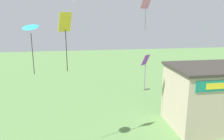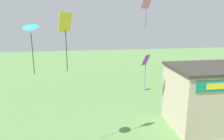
{
  "view_description": "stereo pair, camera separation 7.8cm",
  "coord_description": "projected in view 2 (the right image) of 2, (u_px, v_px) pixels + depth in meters",
  "views": [
    {
      "loc": [
        -2.31,
        -7.19,
        10.06
      ],
      "look_at": [
        0.0,
        7.64,
        6.4
      ],
      "focal_mm": 35.0,
      "sensor_mm": 36.0,
      "label": 1
    },
    {
      "loc": [
        -2.23,
        -7.2,
        10.06
      ],
      "look_at": [
        0.0,
        7.64,
        6.4
      ],
      "focal_mm": 35.0,
      "sensor_mm": 36.0,
      "label": 2
    }
  ],
  "objects": [
    {
      "name": "kite_cyan_delta",
      "position": [
        31.0,
        29.0,
        13.93
      ],
      "size": [
        1.28,
        1.26,
        3.34
      ],
      "color": "#2DB2C6"
    },
    {
      "name": "kite_pink_diamond",
      "position": [
        146.0,
        6.0,
        22.43
      ],
      "size": [
        1.1,
        0.91,
        3.33
      ],
      "color": "pink"
    },
    {
      "name": "seaside_building",
      "position": [
        208.0,
        96.0,
        20.25
      ],
      "size": [
        7.16,
        5.62,
        5.74
      ],
      "color": "#B7A88E",
      "rests_on": "ground_plane"
    },
    {
      "name": "kite_yellow_diamond",
      "position": [
        65.0,
        29.0,
        14.85
      ],
      "size": [
        0.97,
        0.84,
        4.08
      ],
      "color": "yellow"
    },
    {
      "name": "kite_purple_streamer",
      "position": [
        146.0,
        65.0,
        20.04
      ],
      "size": [
        0.91,
        0.86,
        3.46
      ],
      "color": "purple"
    }
  ]
}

